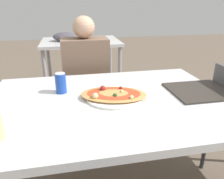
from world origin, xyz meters
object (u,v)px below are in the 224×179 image
object	(u,v)px
chair_far_seated	(86,88)
pizza_main	(113,95)
soda_can	(61,83)
dining_table	(110,109)
person_seated	(86,73)

from	to	relation	value
chair_far_seated	pizza_main	xyz separation A→B (m)	(0.10, -0.80, 0.26)
chair_far_seated	soda_can	size ratio (longest dim) A/B	7.08
chair_far_seated	pizza_main	bearing A→B (deg)	97.37
dining_table	chair_far_seated	bearing A→B (deg)	95.53
dining_table	chair_far_seated	size ratio (longest dim) A/B	1.58
soda_can	dining_table	bearing A→B (deg)	-30.77
chair_far_seated	person_seated	xyz separation A→B (m)	(0.00, -0.11, 0.18)
chair_far_seated	soda_can	world-z (taller)	chair_far_seated
pizza_main	soda_can	xyz separation A→B (m)	(-0.30, 0.14, 0.04)
person_seated	pizza_main	bearing A→B (deg)	98.56
person_seated	soda_can	bearing A→B (deg)	70.18
dining_table	chair_far_seated	xyz separation A→B (m)	(-0.08, 0.82, -0.18)
chair_far_seated	soda_can	xyz separation A→B (m)	(-0.20, -0.66, 0.30)
pizza_main	soda_can	world-z (taller)	soda_can
pizza_main	soda_can	bearing A→B (deg)	154.17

